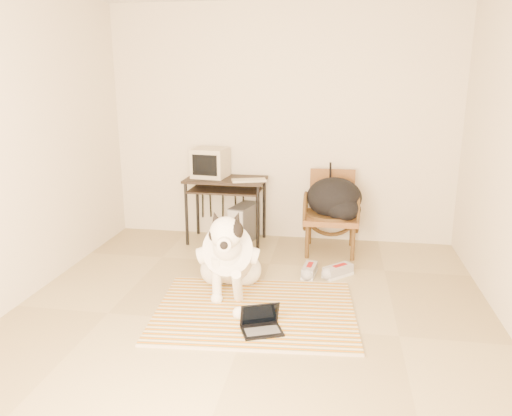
% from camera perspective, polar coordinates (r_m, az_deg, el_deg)
% --- Properties ---
extents(floor, '(4.50, 4.50, 0.00)m').
position_cam_1_polar(floor, '(4.06, -1.05, -13.13)').
color(floor, tan).
rests_on(floor, ground).
extents(wall_back, '(4.50, 0.00, 4.50)m').
position_cam_1_polar(wall_back, '(5.83, 2.91, 9.47)').
color(wall_back, beige).
rests_on(wall_back, floor).
extents(wall_front, '(4.50, 0.00, 4.50)m').
position_cam_1_polar(wall_front, '(1.53, -16.70, -7.39)').
color(wall_front, beige).
rests_on(wall_front, floor).
extents(rug, '(1.74, 1.38, 0.02)m').
position_cam_1_polar(rug, '(4.24, -0.10, -11.66)').
color(rug, '#C76A09').
rests_on(rug, floor).
extents(dog, '(0.57, 1.16, 0.86)m').
position_cam_1_polar(dog, '(4.46, -3.07, -5.61)').
color(dog, white).
rests_on(dog, rug).
extents(laptop, '(0.36, 0.32, 0.21)m').
position_cam_1_polar(laptop, '(3.91, 0.58, -13.12)').
color(laptop, black).
rests_on(laptop, rug).
extents(computer_desk, '(0.92, 0.53, 0.76)m').
position_cam_1_polar(computer_desk, '(5.75, -3.50, 2.34)').
color(computer_desk, black).
rests_on(computer_desk, floor).
extents(crt_monitor, '(0.41, 0.40, 0.33)m').
position_cam_1_polar(crt_monitor, '(5.81, -5.25, 5.18)').
color(crt_monitor, '#BAAD92').
rests_on(crt_monitor, computer_desk).
extents(desk_keyboard, '(0.40, 0.25, 0.02)m').
position_cam_1_polar(desk_keyboard, '(5.56, -0.82, 3.18)').
color(desk_keyboard, '#BAAD92').
rests_on(desk_keyboard, computer_desk).
extents(pc_tower, '(0.31, 0.50, 0.44)m').
position_cam_1_polar(pc_tower, '(5.86, -1.39, -1.77)').
color(pc_tower, '#4A4B4D').
rests_on(pc_tower, floor).
extents(rattan_chair, '(0.59, 0.57, 0.88)m').
position_cam_1_polar(rattan_chair, '(5.57, 8.58, -0.44)').
color(rattan_chair, brown).
rests_on(rattan_chair, floor).
extents(backpack, '(0.60, 0.53, 0.44)m').
position_cam_1_polar(backpack, '(5.44, 9.10, 0.95)').
color(backpack, black).
rests_on(backpack, rattan_chair).
extents(sneaker_left, '(0.15, 0.31, 0.10)m').
position_cam_1_polar(sneaker_left, '(4.97, 6.12, -7.14)').
color(sneaker_left, silver).
rests_on(sneaker_left, floor).
extents(sneaker_right, '(0.32, 0.32, 0.11)m').
position_cam_1_polar(sneaker_right, '(4.98, 9.36, -7.16)').
color(sneaker_right, silver).
rests_on(sneaker_right, floor).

